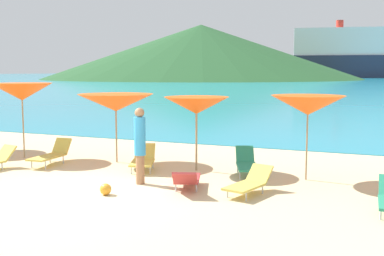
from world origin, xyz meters
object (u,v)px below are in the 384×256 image
at_px(umbrella_5, 196,106).
at_px(lounge_chair_0, 51,154).
at_px(umbrella_6, 308,105).
at_px(umbrella_3, 22,92).
at_px(lounge_chair_1, 187,178).
at_px(umbrella_4, 116,103).
at_px(lounge_chair_5, 247,163).
at_px(lounge_chair_8, 143,159).
at_px(beachgoer_2, 140,143).
at_px(lounge_chair_11, 249,183).
at_px(cruise_ship, 362,56).
at_px(beach_ball, 106,189).

xyz_separation_m(umbrella_5, lounge_chair_0, (-4.22, -0.96, -1.48)).
bearing_deg(lounge_chair_0, umbrella_6, 4.10).
bearing_deg(umbrella_3, lounge_chair_0, -20.92).
bearing_deg(lounge_chair_1, umbrella_3, -34.59).
distance_m(umbrella_4, lounge_chair_1, 4.32).
relative_size(lounge_chair_5, lounge_chair_8, 1.09).
distance_m(lounge_chair_8, beachgoer_2, 1.78).
relative_size(lounge_chair_11, cruise_ship, 0.02).
height_order(lounge_chair_1, lounge_chair_5, lounge_chair_5).
xyz_separation_m(umbrella_6, beach_ball, (-3.85, -3.26, -1.77)).
relative_size(lounge_chair_0, lounge_chair_5, 0.95).
xyz_separation_m(lounge_chair_5, cruise_ship, (-9.38, 188.38, 8.30)).
distance_m(umbrella_5, lounge_chair_0, 4.58).
relative_size(umbrella_6, beachgoer_2, 1.15).
xyz_separation_m(umbrella_5, lounge_chair_5, (1.43, 0.04, -1.50)).
bearing_deg(beach_ball, lounge_chair_0, 145.67).
bearing_deg(umbrella_6, cruise_ship, 93.33).
xyz_separation_m(lounge_chair_8, cruise_ship, (-6.58, 189.00, 8.30)).
relative_size(lounge_chair_0, lounge_chair_11, 1.04).
height_order(umbrella_4, umbrella_5, umbrella_4).
bearing_deg(lounge_chair_1, lounge_chair_5, -128.90).
bearing_deg(lounge_chair_1, umbrella_5, -92.37).
distance_m(umbrella_6, lounge_chair_8, 4.69).
height_order(lounge_chair_11, beach_ball, lounge_chair_11).
height_order(umbrella_6, beach_ball, umbrella_6).
relative_size(umbrella_3, umbrella_6, 1.11).
bearing_deg(umbrella_5, umbrella_6, -0.20).
bearing_deg(beach_ball, umbrella_6, 40.30).
bearing_deg(umbrella_5, cruise_ship, 92.42).
distance_m(umbrella_6, beach_ball, 5.35).
bearing_deg(beach_ball, umbrella_4, 118.25).
bearing_deg(umbrella_4, lounge_chair_1, -34.69).
height_order(umbrella_3, umbrella_4, umbrella_3).
height_order(lounge_chair_11, cruise_ship, cruise_ship).
distance_m(umbrella_3, lounge_chair_0, 2.43).
xyz_separation_m(umbrella_4, beachgoer_2, (2.03, -2.19, -0.79)).
relative_size(umbrella_4, umbrella_5, 1.15).
bearing_deg(cruise_ship, lounge_chair_8, -99.61).
relative_size(lounge_chair_0, cruise_ship, 0.02).
distance_m(lounge_chair_0, beachgoer_2, 3.81).
bearing_deg(lounge_chair_0, lounge_chair_5, 6.69).
bearing_deg(lounge_chair_0, umbrella_4, 32.25).
height_order(umbrella_4, beachgoer_2, umbrella_4).
bearing_deg(umbrella_5, lounge_chair_5, 1.76).
bearing_deg(lounge_chair_8, umbrella_3, 155.54).
bearing_deg(umbrella_3, lounge_chair_8, -2.80).
height_order(umbrella_3, lounge_chair_11, umbrella_3).
height_order(umbrella_3, beachgoer_2, umbrella_3).
xyz_separation_m(umbrella_6, beachgoer_2, (-3.66, -2.03, -0.88)).
relative_size(lounge_chair_1, lounge_chair_8, 1.09).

